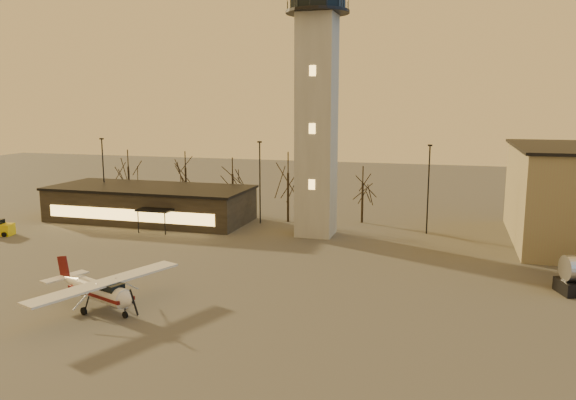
% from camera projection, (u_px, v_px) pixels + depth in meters
% --- Properties ---
extents(ground, '(220.00, 220.00, 0.00)m').
position_uv_depth(ground, '(203.00, 341.00, 34.99)').
color(ground, '#403E3B').
rests_on(ground, ground).
extents(control_tower, '(6.80, 6.80, 32.60)m').
position_uv_depth(control_tower, '(317.00, 88.00, 60.60)').
color(control_tower, gray).
rests_on(control_tower, ground).
extents(terminal, '(25.40, 12.20, 4.30)m').
position_uv_depth(terminal, '(150.00, 203.00, 70.95)').
color(terminal, black).
rests_on(terminal, ground).
extents(light_poles, '(58.50, 12.25, 10.14)m').
position_uv_depth(light_poles, '(322.00, 186.00, 63.26)').
color(light_poles, black).
rests_on(light_poles, ground).
extents(tree_row, '(37.20, 9.20, 8.80)m').
position_uv_depth(tree_row, '(232.00, 169.00, 74.81)').
color(tree_row, black).
rests_on(tree_row, ground).
extents(cessna_front, '(9.64, 11.75, 3.31)m').
position_uv_depth(cessna_front, '(104.00, 296.00, 39.89)').
color(cessna_front, silver).
rests_on(cessna_front, ground).
extents(service_cart, '(3.04, 2.22, 1.78)m').
position_uv_depth(service_cart, '(0.00, 229.00, 62.98)').
color(service_cart, gold).
rests_on(service_cart, ground).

